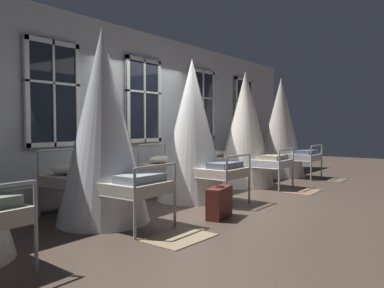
# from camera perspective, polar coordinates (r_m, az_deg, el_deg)

# --- Properties ---
(ground) EXTENTS (22.31, 22.31, 0.00)m
(ground) POSITION_cam_1_polar(r_m,az_deg,el_deg) (6.97, 0.56, -8.18)
(ground) COLOR #4C3D33
(back_wall_with_windows) EXTENTS (12.15, 0.10, 3.12)m
(back_wall_with_windows) POSITION_cam_1_polar(r_m,az_deg,el_deg) (7.70, -7.59, 4.50)
(back_wall_with_windows) COLOR silver
(back_wall_with_windows) RESTS_ON ground
(window_bank) EXTENTS (8.92, 0.10, 2.53)m
(window_bank) POSITION_cam_1_polar(r_m,az_deg,el_deg) (7.62, -6.90, -0.03)
(window_bank) COLOR black
(window_bank) RESTS_ON ground
(cot_second) EXTENTS (1.26, 1.94, 2.64)m
(cot_second) POSITION_cam_1_polar(r_m,az_deg,el_deg) (5.46, -12.86, 2.12)
(cot_second) COLOR #9EA3A8
(cot_second) RESTS_ON ground
(cot_third) EXTENTS (1.26, 1.94, 2.49)m
(cot_third) POSITION_cam_1_polar(r_m,az_deg,el_deg) (6.94, -0.02, 1.72)
(cot_third) COLOR #9EA3A8
(cot_third) RESTS_ON ground
(cot_fourth) EXTENTS (1.26, 1.95, 2.50)m
(cot_fourth) POSITION_cam_1_polar(r_m,az_deg,el_deg) (8.63, 7.73, 1.94)
(cot_fourth) COLOR #9EA3A8
(cot_fourth) RESTS_ON ground
(cot_fifth) EXTENTS (1.26, 1.94, 2.54)m
(cot_fifth) POSITION_cam_1_polar(r_m,az_deg,el_deg) (10.38, 12.76, 2.15)
(cot_fifth) COLOR #9EA3A8
(cot_fifth) RESTS_ON ground
(rug_second) EXTENTS (0.83, 0.60, 0.01)m
(rug_second) POSITION_cam_1_polar(r_m,az_deg,el_deg) (4.72, -1.79, -13.48)
(rug_second) COLOR #8E7A5B
(rug_second) RESTS_ON ground
(rug_fourth) EXTENTS (0.81, 0.58, 0.01)m
(rug_fourth) POSITION_cam_1_polar(r_m,az_deg,el_deg) (8.17, 15.78, -6.63)
(rug_fourth) COLOR brown
(rug_fourth) RESTS_ON ground
(rug_fifth) EXTENTS (0.82, 0.59, 0.01)m
(rug_fifth) POSITION_cam_1_polar(r_m,az_deg,el_deg) (10.04, 19.74, -4.94)
(rug_fifth) COLOR brown
(rug_fifth) RESTS_ON ground
(suitcase_dark) EXTENTS (0.59, 0.31, 0.47)m
(suitcase_dark) POSITION_cam_1_polar(r_m,az_deg,el_deg) (5.66, 4.01, -8.46)
(suitcase_dark) COLOR #5B231E
(suitcase_dark) RESTS_ON ground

